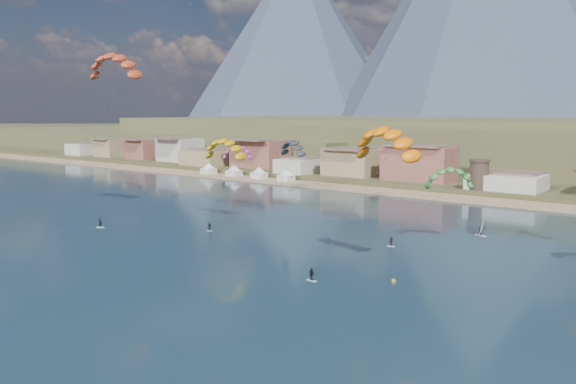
{
  "coord_description": "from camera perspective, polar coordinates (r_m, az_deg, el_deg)",
  "views": [
    {
      "loc": [
        62.61,
        -49.03,
        24.32
      ],
      "look_at": [
        0.0,
        32.0,
        10.0
      ],
      "focal_mm": 36.45,
      "sensor_mm": 36.0,
      "label": 1
    }
  ],
  "objects": [
    {
      "name": "ground",
      "position": [
        83.16,
        -13.79,
        -9.28
      ],
      "size": [
        2400.0,
        2400.0,
        0.0
      ],
      "primitive_type": "plane",
      "color": "black",
      "rests_on": "ground"
    },
    {
      "name": "watchtower",
      "position": [
        173.84,
        18.14,
        1.64
      ],
      "size": [
        5.82,
        5.82,
        8.6
      ],
      "color": "#47382D",
      "rests_on": "ground"
    },
    {
      "name": "distant_kite_dark",
      "position": [
        143.41,
        0.47,
        4.59
      ],
      "size": [
        9.69,
        7.19,
        18.87
      ],
      "color": "#262626",
      "rests_on": "ground"
    },
    {
      "name": "kitesurfer_red",
      "position": [
        143.79,
        -16.59,
        12.03
      ],
      "size": [
        19.84,
        18.5,
        39.98
      ],
      "color": "silver",
      "rests_on": "ground"
    },
    {
      "name": "distant_kite_pink",
      "position": [
        145.14,
        -4.96,
        4.1
      ],
      "size": [
        8.22,
        7.4,
        17.41
      ],
      "color": "#262626",
      "rests_on": "ground"
    },
    {
      "name": "kitesurfer_green",
      "position": [
        110.34,
        15.42,
        1.63
      ],
      "size": [
        12.36,
        13.23,
        16.61
      ],
      "color": "silver",
      "rests_on": "ground"
    },
    {
      "name": "windsurfer",
      "position": [
        120.47,
        18.33,
        -3.42
      ],
      "size": [
        2.65,
        2.83,
        4.39
      ],
      "color": "silver",
      "rests_on": "ground"
    },
    {
      "name": "town",
      "position": [
        200.12,
        6.72,
        3.23
      ],
      "size": [
        400.0,
        24.0,
        12.0
      ],
      "color": "silver",
      "rests_on": "ground"
    },
    {
      "name": "kitesurfer_yellow",
      "position": [
        128.27,
        -6.2,
        4.5
      ],
      "size": [
        10.91,
        12.67,
        20.26
      ],
      "color": "silver",
      "rests_on": "ground"
    },
    {
      "name": "kitesurfer_orange",
      "position": [
        90.53,
        9.58,
        5.2
      ],
      "size": [
        12.91,
        17.54,
        24.66
      ],
      "color": "silver",
      "rests_on": "ground"
    },
    {
      "name": "beach_tents",
      "position": [
        209.15,
        -4.14,
        2.28
      ],
      "size": [
        43.4,
        6.4,
        5.0
      ],
      "color": "white",
      "rests_on": "ground"
    },
    {
      "name": "buoy",
      "position": [
        85.94,
        10.28,
        -8.53
      ],
      "size": [
        0.69,
        0.69,
        0.69
      ],
      "color": "orange",
      "rests_on": "ground"
    },
    {
      "name": "beach",
      "position": [
        168.92,
        15.54,
        -0.52
      ],
      "size": [
        2200.0,
        12.0,
        0.9
      ],
      "color": "tan",
      "rests_on": "ground"
    }
  ]
}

